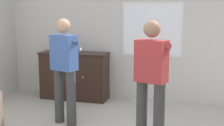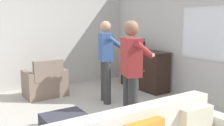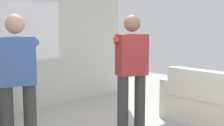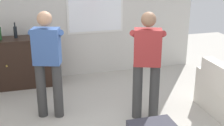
{
  "view_description": "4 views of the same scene",
  "coord_description": "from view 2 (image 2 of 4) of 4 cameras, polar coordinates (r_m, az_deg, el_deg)",
  "views": [
    {
      "loc": [
        1.27,
        -3.5,
        1.81
      ],
      "look_at": [
        0.2,
        0.44,
        1.11
      ],
      "focal_mm": 50.0,
      "sensor_mm": 36.0,
      "label": 1
    },
    {
      "loc": [
        3.56,
        -1.75,
        1.66
      ],
      "look_at": [
        0.36,
        0.37,
        1.02
      ],
      "focal_mm": 40.0,
      "sensor_mm": 36.0,
      "label": 2
    },
    {
      "loc": [
        -2.35,
        -2.33,
        1.61
      ],
      "look_at": [
        0.23,
        0.35,
        1.1
      ],
      "focal_mm": 50.0,
      "sensor_mm": 36.0,
      "label": 3
    },
    {
      "loc": [
        -0.98,
        -3.63,
        2.44
      ],
      "look_at": [
        0.16,
        0.4,
        0.99
      ],
      "focal_mm": 50.0,
      "sensor_mm": 36.0,
      "label": 4
    }
  ],
  "objects": [
    {
      "name": "wall_back_with_window",
      "position": [
        5.66,
        17.75,
        6.33
      ],
      "size": [
        5.2,
        0.15,
        2.8
      ],
      "color": "beige",
      "rests_on": "ground"
    },
    {
      "name": "sideboard_cabinet",
      "position": [
        6.29,
        7.3,
        -1.47
      ],
      "size": [
        1.4,
        0.49,
        0.96
      ],
      "color": "black",
      "rests_on": "ground"
    },
    {
      "name": "person_standing_left",
      "position": [
        5.09,
        -1.34,
        1.23
      ],
      "size": [
        0.53,
        0.52,
        1.68
      ],
      "color": "#383838",
      "rests_on": "ground"
    },
    {
      "name": "bottle_liquor_amber",
      "position": [
        6.29,
        7.32,
        4.0
      ],
      "size": [
        0.06,
        0.06,
        0.29
      ],
      "color": "black",
      "rests_on": "sideboard_cabinet"
    },
    {
      "name": "armchair",
      "position": [
        5.81,
        -14.97,
        -4.59
      ],
      "size": [
        0.66,
        0.89,
        0.85
      ],
      "color": "#7F6B5B",
      "rests_on": "ground"
    },
    {
      "name": "wall_side_left",
      "position": [
        6.47,
        -17.91,
        6.63
      ],
      "size": [
        0.12,
        5.2,
        2.8
      ],
      "primitive_type": "cube",
      "color": "beige",
      "rests_on": "ground"
    },
    {
      "name": "ground",
      "position": [
        4.3,
        -6.97,
        -13.38
      ],
      "size": [
        10.4,
        10.4,
        0.0
      ],
      "primitive_type": "plane",
      "color": "#B2ADA3"
    },
    {
      "name": "person_standing_right",
      "position": [
        3.68,
        4.49,
        -1.95
      ],
      "size": [
        0.52,
        0.52,
        1.68
      ],
      "color": "#383838",
      "rests_on": "ground"
    },
    {
      "name": "bottle_wine_green",
      "position": [
        6.45,
        5.21,
        4.27
      ],
      "size": [
        0.06,
        0.06,
        0.32
      ],
      "color": "#1E4C23",
      "rests_on": "sideboard_cabinet"
    }
  ]
}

